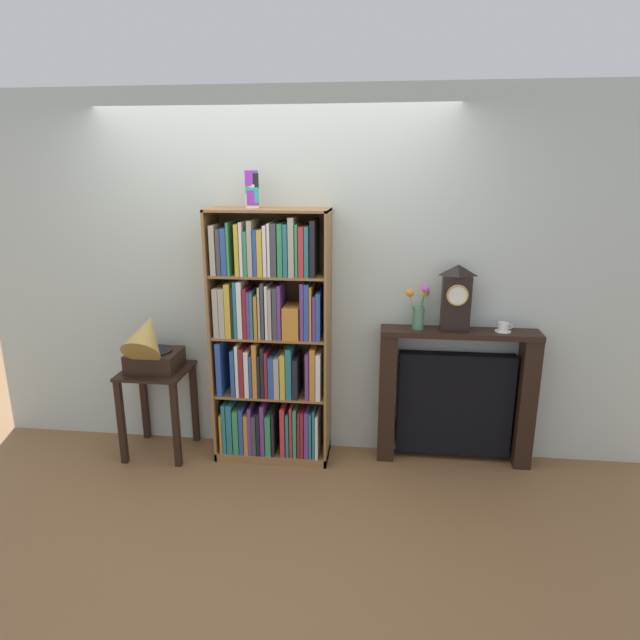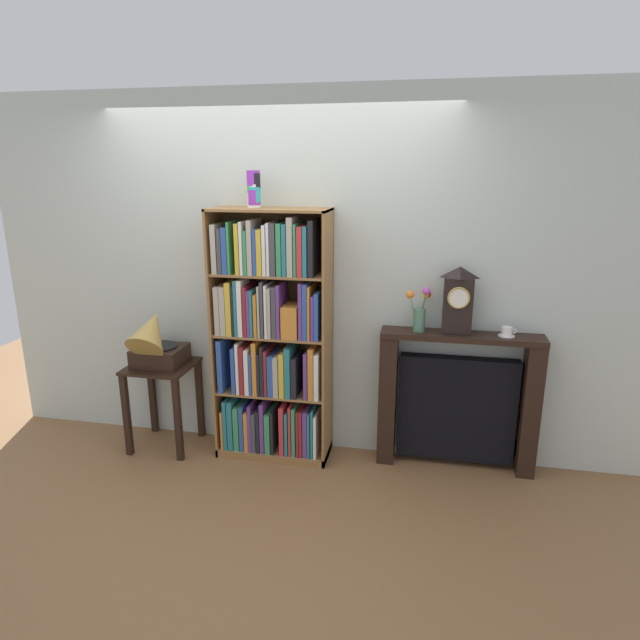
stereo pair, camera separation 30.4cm
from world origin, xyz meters
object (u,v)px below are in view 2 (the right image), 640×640
at_px(teacup_with_saucer, 507,332).
at_px(flower_vase, 420,310).
at_px(gramophone, 155,341).
at_px(bookshelf, 271,343).
at_px(mantel_clock, 458,300).
at_px(cup_stack, 254,189).
at_px(side_table_left, 163,387).
at_px(fireplace_mantel, 457,402).

bearing_deg(teacup_with_saucer, flower_vase, -179.81).
height_order(gramophone, flower_vase, flower_vase).
relative_size(bookshelf, mantel_clock, 3.97).
xyz_separation_m(bookshelf, flower_vase, (1.04, 0.08, 0.28)).
relative_size(cup_stack, gramophone, 0.49).
bearing_deg(side_table_left, cup_stack, 6.19).
bearing_deg(cup_stack, fireplace_mantel, 2.41).
relative_size(bookshelf, fireplace_mantel, 1.67).
bearing_deg(cup_stack, gramophone, -169.04).
bearing_deg(cup_stack, flower_vase, 2.06).
distance_m(bookshelf, flower_vase, 1.08).
relative_size(bookshelf, flower_vase, 5.70).
height_order(bookshelf, flower_vase, bookshelf).
bearing_deg(fireplace_mantel, mantel_clock, -155.40).
bearing_deg(bookshelf, mantel_clock, 3.57).
xyz_separation_m(gramophone, teacup_with_saucer, (2.47, 0.19, 0.16)).
height_order(bookshelf, cup_stack, cup_stack).
xyz_separation_m(cup_stack, flower_vase, (1.15, 0.04, -0.80)).
bearing_deg(bookshelf, teacup_with_saucer, 2.92).
bearing_deg(flower_vase, cup_stack, -177.94).
relative_size(gramophone, teacup_with_saucer, 4.25).
relative_size(fireplace_mantel, teacup_with_saucer, 9.34).
relative_size(cup_stack, side_table_left, 0.37).
xyz_separation_m(bookshelf, side_table_left, (-0.85, -0.04, -0.39)).
xyz_separation_m(cup_stack, side_table_left, (-0.75, -0.08, -1.47)).
bearing_deg(mantel_clock, bookshelf, -176.43).
bearing_deg(teacup_with_saucer, mantel_clock, -179.62).
distance_m(fireplace_mantel, flower_vase, 0.72).
bearing_deg(gramophone, cup_stack, 10.96).
height_order(cup_stack, fireplace_mantel, cup_stack).
height_order(mantel_clock, flower_vase, mantel_clock).
bearing_deg(flower_vase, gramophone, -174.40).
distance_m(cup_stack, mantel_clock, 1.57).
height_order(fireplace_mantel, flower_vase, flower_vase).
height_order(side_table_left, mantel_clock, mantel_clock).
distance_m(gramophone, mantel_clock, 2.18).
height_order(side_table_left, teacup_with_saucer, teacup_with_saucer).
height_order(bookshelf, fireplace_mantel, bookshelf).
relative_size(gramophone, flower_vase, 1.56).
bearing_deg(mantel_clock, gramophone, -175.04).
height_order(fireplace_mantel, teacup_with_saucer, teacup_with_saucer).
relative_size(cup_stack, flower_vase, 0.77).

